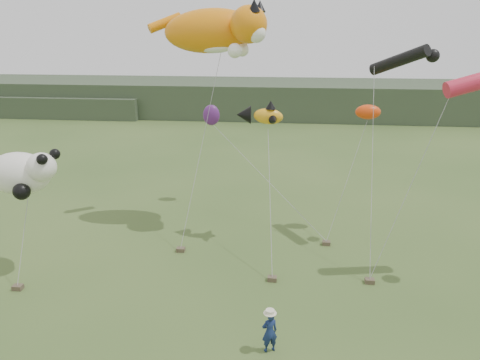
% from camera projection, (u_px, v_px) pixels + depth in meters
% --- Properties ---
extents(ground, '(120.00, 120.00, 0.00)m').
position_uv_depth(ground, '(271.00, 336.00, 16.33)').
color(ground, '#385123').
rests_on(ground, ground).
extents(headland, '(90.00, 13.00, 4.00)m').
position_uv_depth(headland, '(264.00, 99.00, 58.32)').
color(headland, '#2D3D28').
rests_on(headland, ground).
extents(festival_attendant, '(0.64, 0.54, 1.48)m').
position_uv_depth(festival_attendant, '(270.00, 332.00, 15.35)').
color(festival_attendant, navy).
rests_on(festival_attendant, ground).
extents(sandbag_anchors, '(14.85, 5.95, 0.20)m').
position_uv_depth(sandbag_anchors, '(236.00, 266.00, 20.89)').
color(sandbag_anchors, brown).
rests_on(sandbag_anchors, ground).
extents(cat_kite, '(6.33, 3.38, 2.69)m').
position_uv_depth(cat_kite, '(219.00, 30.00, 23.03)').
color(cat_kite, orange).
rests_on(cat_kite, ground).
extents(fish_kite, '(2.32, 1.56, 1.20)m').
position_uv_depth(fish_kite, '(259.00, 115.00, 22.32)').
color(fish_kite, orange).
rests_on(fish_kite, ground).
extents(tube_kites, '(5.89, 5.80, 1.96)m').
position_uv_depth(tube_kites, '(459.00, 70.00, 19.17)').
color(tube_kites, black).
rests_on(tube_kites, ground).
extents(panda_kite, '(3.19, 2.06, 1.98)m').
position_uv_depth(panda_kite, '(23.00, 173.00, 19.59)').
color(panda_kite, white).
rests_on(panda_kite, ground).
extents(misc_kites, '(9.65, 4.02, 1.88)m').
position_uv_depth(misc_kites, '(276.00, 114.00, 25.70)').
color(misc_kites, '#E43F0C').
rests_on(misc_kites, ground).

